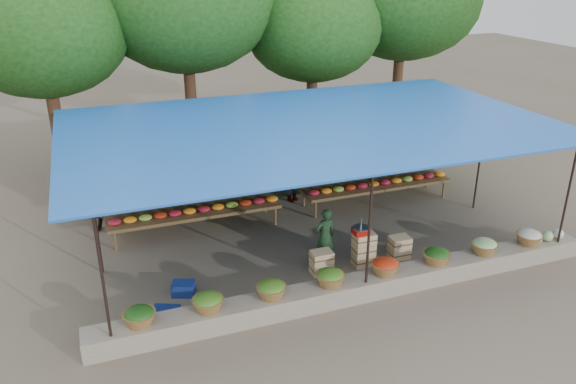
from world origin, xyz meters
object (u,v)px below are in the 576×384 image
object	(u,v)px
crate_counter	(362,252)
vendor_seated	(325,236)
blue_crate_back	(184,289)
weighing_scale	(361,230)
blue_crate_front	(166,315)

from	to	relation	value
crate_counter	vendor_seated	world-z (taller)	vendor_seated
blue_crate_back	crate_counter	bearing A→B (deg)	18.84
weighing_scale	crate_counter	bearing A→B (deg)	0.00
blue_crate_back	blue_crate_front	bearing A→B (deg)	-98.88
blue_crate_back	vendor_seated	bearing A→B (deg)	25.27
blue_crate_front	blue_crate_back	distance (m)	0.94
weighing_scale	vendor_seated	xyz separation A→B (m)	(-0.66, 0.39, -0.21)
blue_crate_front	vendor_seated	bearing A→B (deg)	39.73
crate_counter	weighing_scale	bearing A→B (deg)	180.00
vendor_seated	blue_crate_back	xyz separation A→B (m)	(-3.17, -0.20, -0.51)
vendor_seated	blue_crate_back	world-z (taller)	vendor_seated
crate_counter	blue_crate_back	xyz separation A→B (m)	(-3.90, 0.20, -0.18)
blue_crate_front	crate_counter	bearing A→B (deg)	32.30
vendor_seated	crate_counter	bearing A→B (deg)	147.00
weighing_scale	vendor_seated	size ratio (longest dim) A/B	0.29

